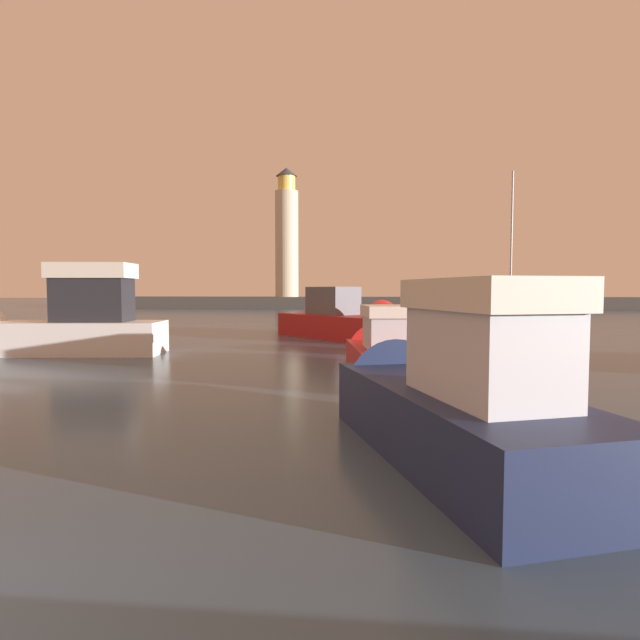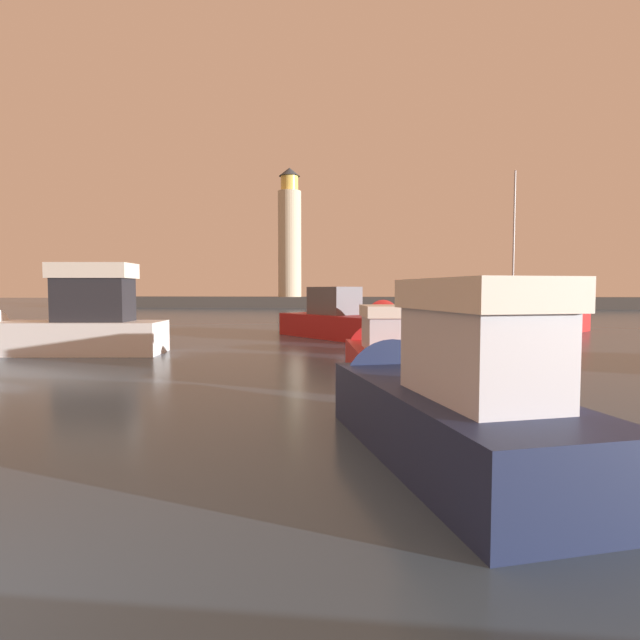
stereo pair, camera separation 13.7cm
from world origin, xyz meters
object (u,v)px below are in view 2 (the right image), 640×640
motorboat_2 (382,352)px  motorboat_3 (55,325)px  motorboat_0 (426,394)px  lighthouse (290,236)px  sailboat_moored (523,319)px  motorboat_4 (361,324)px

motorboat_2 → motorboat_3: 12.24m
motorboat_3 → motorboat_0: bearing=-37.4°
motorboat_2 → lighthouse: bearing=102.6°
motorboat_2 → sailboat_moored: (8.77, 17.61, -0.02)m
motorboat_4 → lighthouse: bearing=104.2°
lighthouse → motorboat_3: bearing=-90.5°
motorboat_3 → sailboat_moored: size_ratio=0.84×
lighthouse → sailboat_moored: bearing=-59.1°
motorboat_2 → sailboat_moored: sailboat_moored is taller
motorboat_0 → sailboat_moored: (8.17, 24.30, -0.20)m
motorboat_3 → lighthouse: bearing=89.5°
motorboat_2 → motorboat_4: motorboat_4 is taller
motorboat_0 → sailboat_moored: sailboat_moored is taller
motorboat_3 → sailboat_moored: sailboat_moored is taller
lighthouse → motorboat_2: bearing=-77.4°
motorboat_0 → sailboat_moored: 25.63m
motorboat_0 → lighthouse: bearing=101.8°
motorboat_2 → motorboat_4: (-0.85, 9.32, 0.16)m
motorboat_2 → sailboat_moored: bearing=63.5°
motorboat_0 → sailboat_moored: size_ratio=0.71×
motorboat_3 → motorboat_4: bearing=30.3°
motorboat_2 → motorboat_4: bearing=95.2°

